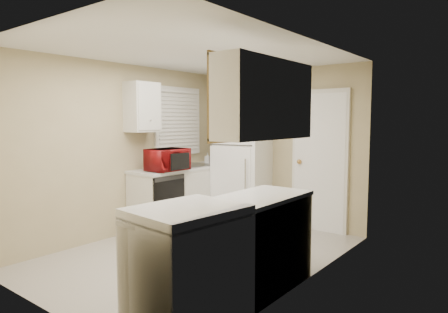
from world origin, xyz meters
The scene contains 19 objects.
floor centered at (0.00, 0.00, 0.00)m, with size 3.80×3.80×0.00m, color beige.
ceiling centered at (0.00, 0.00, 2.40)m, with size 3.80×3.80×0.00m, color white.
wall_left centered at (-1.40, 0.00, 1.20)m, with size 3.80×3.80×0.00m, color tan.
wall_right centered at (1.40, 0.00, 1.20)m, with size 3.80×3.80×0.00m, color tan.
wall_back centered at (0.00, 1.90, 1.20)m, with size 2.80×2.80×0.00m, color tan.
wall_front centered at (0.00, -1.90, 1.20)m, with size 2.80×2.80×0.00m, color tan.
left_counter centered at (-1.10, 0.90, 0.45)m, with size 0.60×1.80×0.90m, color silver.
dishwasher centered at (-0.81, 0.30, 0.49)m, with size 0.03×0.58×0.72m, color black.
sink centered at (-1.10, 1.05, 0.86)m, with size 0.54×0.74×0.16m, color gray.
microwave centered at (-0.94, 0.40, 1.05)m, with size 0.32×0.57×0.38m, color maroon.
soap_bottle centered at (-1.15, 1.53, 1.00)m, with size 0.08×0.08×0.17m, color silver.
window_blinds centered at (-1.36, 1.05, 1.60)m, with size 0.10×0.98×1.08m, color silver.
upper_cabinet_left centered at (-1.25, 0.22, 1.80)m, with size 0.30×0.45×0.70m, color silver.
refrigerator centered at (-0.45, 1.59, 0.90)m, with size 0.74×0.72×1.81m, color white.
cabinet_over_fridge centered at (-0.40, 1.75, 2.00)m, with size 0.70×0.30×0.40m, color silver.
interior_door centered at (0.70, 1.86, 1.02)m, with size 0.86×0.06×2.08m, color white.
right_counter centered at (1.10, -0.80, 0.45)m, with size 0.60×2.00×0.90m, color silver.
stove centered at (1.14, -1.41, 0.49)m, with size 0.66×0.81×0.99m, color white.
upper_cabinet_right centered at (1.25, -0.50, 1.80)m, with size 0.30×1.20×0.70m, color silver.
Camera 1 is at (3.16, -3.54, 1.62)m, focal length 32.00 mm.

